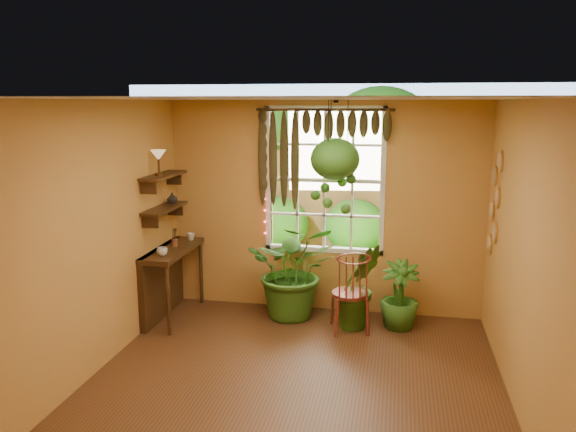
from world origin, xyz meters
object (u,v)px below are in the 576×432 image
(potted_plant_left, at_px, (294,270))
(potted_plant_mid, at_px, (358,286))
(hanging_basket, at_px, (335,166))
(counter_ledge, at_px, (165,274))
(windsor_chair, at_px, (350,304))

(potted_plant_left, height_order, potted_plant_mid, potted_plant_left)
(potted_plant_mid, height_order, hanging_basket, hanging_basket)
(counter_ledge, height_order, potted_plant_mid, potted_plant_mid)
(counter_ledge, height_order, hanging_basket, hanging_basket)
(potted_plant_left, bearing_deg, potted_plant_mid, -13.62)
(counter_ledge, distance_m, potted_plant_mid, 2.40)
(windsor_chair, distance_m, potted_plant_left, 0.85)
(counter_ledge, bearing_deg, hanging_basket, 7.42)
(potted_plant_left, relative_size, hanging_basket, 0.93)
(windsor_chair, bearing_deg, potted_plant_mid, 43.88)
(hanging_basket, bearing_deg, windsor_chair, -50.15)
(potted_plant_left, height_order, hanging_basket, hanging_basket)
(potted_plant_left, bearing_deg, hanging_basket, -3.04)
(counter_ledge, xyz_separation_m, potted_plant_left, (1.59, 0.30, 0.07))
(potted_plant_mid, xyz_separation_m, hanging_basket, (-0.31, 0.17, 1.41))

